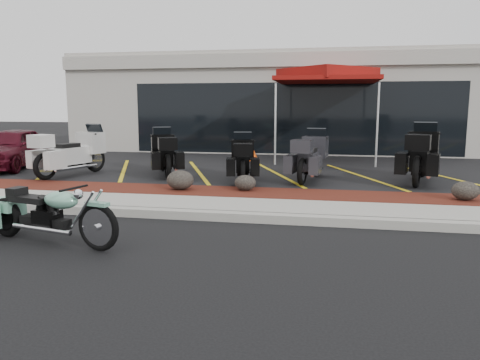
% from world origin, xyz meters
% --- Properties ---
extents(ground, '(90.00, 90.00, 0.00)m').
position_xyz_m(ground, '(0.00, 0.00, 0.00)').
color(ground, black).
rests_on(ground, ground).
extents(curb, '(24.00, 0.25, 0.15)m').
position_xyz_m(curb, '(0.00, 0.90, 0.07)').
color(curb, gray).
rests_on(curb, ground).
extents(sidewalk, '(24.00, 1.20, 0.15)m').
position_xyz_m(sidewalk, '(0.00, 1.60, 0.07)').
color(sidewalk, gray).
rests_on(sidewalk, ground).
extents(mulch_bed, '(24.00, 1.20, 0.16)m').
position_xyz_m(mulch_bed, '(0.00, 2.80, 0.08)').
color(mulch_bed, '#39190D').
rests_on(mulch_bed, ground).
extents(upper_lot, '(26.00, 9.60, 0.15)m').
position_xyz_m(upper_lot, '(0.00, 8.20, 0.07)').
color(upper_lot, black).
rests_on(upper_lot, ground).
extents(dealership_building, '(18.00, 8.16, 4.00)m').
position_xyz_m(dealership_building, '(0.00, 14.47, 2.01)').
color(dealership_building, '#ADA69C').
rests_on(dealership_building, ground).
extents(boulder_left, '(0.59, 0.50, 0.42)m').
position_xyz_m(boulder_left, '(-1.81, 2.79, 0.37)').
color(boulder_left, black).
rests_on(boulder_left, mulch_bed).
extents(boulder_mid, '(0.47, 0.39, 0.33)m').
position_xyz_m(boulder_mid, '(-0.40, 2.97, 0.33)').
color(boulder_mid, black).
rests_on(boulder_mid, mulch_bed).
extents(boulder_right, '(0.51, 0.43, 0.36)m').
position_xyz_m(boulder_right, '(3.96, 2.72, 0.34)').
color(boulder_right, black).
rests_on(boulder_right, mulch_bed).
extents(hero_cruiser, '(2.59, 1.21, 0.88)m').
position_xyz_m(hero_cruiser, '(-1.69, -1.13, 0.44)').
color(hero_cruiser, '#73B496').
rests_on(hero_cruiser, ground).
extents(touring_white, '(1.52, 2.44, 1.33)m').
position_xyz_m(touring_white, '(-4.99, 5.06, 0.81)').
color(touring_white, silver).
rests_on(touring_white, upper_lot).
extents(touring_black_front, '(1.63, 2.28, 1.24)m').
position_xyz_m(touring_black_front, '(-3.21, 5.53, 0.77)').
color(touring_black_front, black).
rests_on(touring_black_front, upper_lot).
extents(touring_black_mid, '(1.12, 2.10, 1.16)m').
position_xyz_m(touring_black_mid, '(-0.83, 4.94, 0.73)').
color(touring_black_mid, black).
rests_on(touring_black_mid, upper_lot).
extents(touring_grey, '(1.17, 2.26, 1.25)m').
position_xyz_m(touring_grey, '(1.02, 5.42, 0.78)').
color(touring_grey, '#2C2C31').
rests_on(touring_grey, upper_lot).
extents(touring_black_rear, '(1.52, 2.59, 1.42)m').
position_xyz_m(touring_black_rear, '(3.73, 5.71, 0.86)').
color(touring_black_rear, black).
rests_on(touring_black_rear, upper_lot).
extents(parked_car, '(2.10, 3.71, 1.19)m').
position_xyz_m(parked_car, '(-7.78, 5.28, 0.74)').
color(parked_car, '#3F0914').
rests_on(parked_car, upper_lot).
extents(traffic_cone, '(0.48, 0.48, 0.42)m').
position_xyz_m(traffic_cone, '(-1.11, 8.43, 0.36)').
color(traffic_cone, '#EB4707').
rests_on(traffic_cone, upper_lot).
extents(popup_canopy, '(3.36, 3.36, 3.02)m').
position_xyz_m(popup_canopy, '(1.22, 9.09, 2.89)').
color(popup_canopy, silver).
rests_on(popup_canopy, upper_lot).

